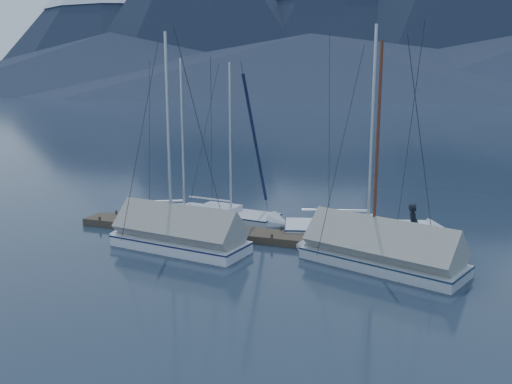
# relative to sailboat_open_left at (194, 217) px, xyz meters

# --- Properties ---
(ground) EXTENTS (1000.00, 1000.00, 0.00)m
(ground) POSITION_rel_sailboat_open_left_xyz_m (4.30, -4.26, -0.16)
(ground) COLOR #15202F
(ground) RESTS_ON ground
(mountain_range) EXTENTS (877.00, 584.00, 150.50)m
(mountain_range) POSITION_rel_sailboat_open_left_xyz_m (8.42, 366.19, 58.49)
(mountain_range) COLOR #475675
(mountain_range) RESTS_ON ground
(dock) EXTENTS (18.00, 1.50, 0.54)m
(dock) POSITION_rel_sailboat_open_left_xyz_m (4.30, -2.26, -0.05)
(dock) COLOR #382D23
(dock) RESTS_ON ground
(mooring_posts) EXTENTS (15.12, 1.52, 0.35)m
(mooring_posts) POSITION_rel_sailboat_open_left_xyz_m (3.80, -2.26, 0.19)
(mooring_posts) COLOR #382D23
(mooring_posts) RESTS_ON ground
(sailboat_open_left) EXTENTS (6.98, 4.71, 9.04)m
(sailboat_open_left) POSITION_rel_sailboat_open_left_xyz_m (0.00, 0.00, 0.00)
(sailboat_open_left) COLOR silver
(sailboat_open_left) RESTS_ON ground
(sailboat_open_mid) EXTENTS (6.86, 2.99, 8.82)m
(sailboat_open_mid) POSITION_rel_sailboat_open_left_xyz_m (2.32, 0.52, -0.00)
(sailboat_open_mid) COLOR silver
(sailboat_open_mid) RESTS_ON ground
(sailboat_open_right) EXTENTS (8.24, 4.29, 10.49)m
(sailboat_open_right) POSITION_rel_sailboat_open_left_xyz_m (9.54, 0.26, 0.03)
(sailboat_open_right) COLOR white
(sailboat_open_right) RESTS_ON ground
(sailboat_covered_near) EXTENTS (7.63, 4.50, 9.50)m
(sailboat_covered_near) POSITION_rel_sailboat_open_left_xyz_m (9.68, -3.98, 0.31)
(sailboat_covered_near) COLOR silver
(sailboat_covered_near) RESTS_ON ground
(sailboat_covered_far) EXTENTS (7.34, 3.30, 9.96)m
(sailboat_covered_far) POSITION_rel_sailboat_open_left_xyz_m (1.19, -4.73, 0.33)
(sailboat_covered_far) COLOR white
(sailboat_covered_far) RESTS_ON ground
(person) EXTENTS (0.50, 0.70, 1.81)m
(person) POSITION_rel_sailboat_open_left_xyz_m (11.16, -2.10, 1.08)
(person) COLOR black
(person) RESTS_ON dock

